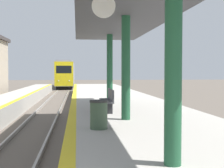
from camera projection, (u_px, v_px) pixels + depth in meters
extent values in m
cube|color=black|center=(66.00, 86.00, 52.60)|extent=(2.30, 15.40, 0.55)
cube|color=#99999E|center=(66.00, 74.00, 52.52)|extent=(2.71, 17.12, 3.55)
cube|color=yellow|center=(64.00, 74.00, 44.10)|extent=(2.65, 0.16, 3.48)
cube|color=black|center=(64.00, 69.00, 44.02)|extent=(2.17, 0.06, 1.07)
cube|color=gray|center=(66.00, 62.00, 52.45)|extent=(2.30, 16.26, 0.24)
sphere|color=white|center=(59.00, 81.00, 44.00)|extent=(0.18, 0.18, 0.18)
sphere|color=white|center=(69.00, 81.00, 44.16)|extent=(0.18, 0.18, 0.18)
cylinder|color=#1E5133|center=(173.00, 64.00, 5.38)|extent=(0.30, 0.30, 3.52)
cylinder|color=#1E5133|center=(126.00, 68.00, 10.58)|extent=(0.30, 0.30, 3.52)
cylinder|color=#1E5133|center=(110.00, 69.00, 15.79)|extent=(0.30, 0.30, 3.52)
cube|color=#3F3F44|center=(126.00, 13.00, 10.51)|extent=(3.42, 15.72, 0.20)
cylinder|color=white|center=(104.00, 6.00, 7.29)|extent=(0.56, 0.04, 0.56)
cylinder|color=#384C38|center=(99.00, 116.00, 8.88)|extent=(0.50, 0.50, 0.76)
cylinder|color=#262626|center=(99.00, 101.00, 8.86)|extent=(0.52, 0.52, 0.06)
cube|color=#4C4C51|center=(106.00, 101.00, 12.78)|extent=(0.44, 1.80, 0.08)
cube|color=#4C4C51|center=(111.00, 95.00, 12.80)|extent=(0.06, 1.80, 0.44)
cube|color=#262628|center=(108.00, 109.00, 12.08)|extent=(0.35, 0.08, 0.40)
cube|color=#262628|center=(105.00, 105.00, 13.51)|extent=(0.35, 0.08, 0.40)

